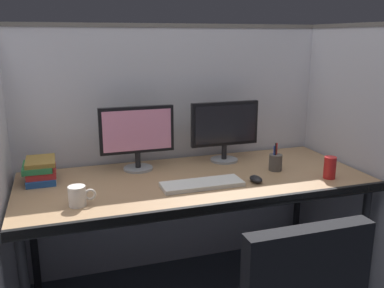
% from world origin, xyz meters
% --- Properties ---
extents(cubicle_partition_rear, '(2.21, 0.06, 1.57)m').
position_xyz_m(cubicle_partition_rear, '(0.00, 0.74, 0.79)').
color(cubicle_partition_rear, silver).
rests_on(cubicle_partition_rear, ground).
extents(cubicle_partition_right, '(0.06, 1.41, 1.57)m').
position_xyz_m(cubicle_partition_right, '(0.99, 0.20, 0.79)').
color(cubicle_partition_right, silver).
rests_on(cubicle_partition_right, ground).
extents(desk, '(1.90, 0.80, 0.74)m').
position_xyz_m(desk, '(0.00, 0.29, 0.69)').
color(desk, '#997551').
rests_on(desk, ground).
extents(monitor_left, '(0.43, 0.17, 0.37)m').
position_xyz_m(monitor_left, '(-0.27, 0.54, 0.96)').
color(monitor_left, gray).
rests_on(monitor_left, desk).
extents(monitor_right, '(0.43, 0.17, 0.37)m').
position_xyz_m(monitor_right, '(0.28, 0.54, 0.96)').
color(monitor_right, gray).
rests_on(monitor_right, desk).
extents(keyboard_main, '(0.43, 0.15, 0.02)m').
position_xyz_m(keyboard_main, '(-0.01, 0.16, 0.75)').
color(keyboard_main, silver).
rests_on(keyboard_main, desk).
extents(computer_mouse, '(0.06, 0.10, 0.04)m').
position_xyz_m(computer_mouse, '(0.29, 0.13, 0.76)').
color(computer_mouse, black).
rests_on(computer_mouse, desk).
extents(book_stack, '(0.17, 0.22, 0.12)m').
position_xyz_m(book_stack, '(-0.81, 0.50, 0.80)').
color(book_stack, '#1E478C').
rests_on(book_stack, desk).
extents(coffee_mug, '(0.13, 0.08, 0.09)m').
position_xyz_m(coffee_mug, '(-0.64, 0.09, 0.79)').
color(coffee_mug, silver).
rests_on(coffee_mug, desk).
extents(pen_cup, '(0.08, 0.08, 0.17)m').
position_xyz_m(pen_cup, '(0.49, 0.28, 0.79)').
color(pen_cup, '#4C4742').
rests_on(pen_cup, desk).
extents(soda_can, '(0.07, 0.07, 0.12)m').
position_xyz_m(soda_can, '(0.70, 0.06, 0.80)').
color(soda_can, red).
rests_on(soda_can, desk).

